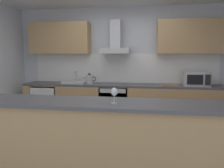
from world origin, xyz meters
name	(u,v)px	position (x,y,z in m)	size (l,w,h in m)	color
ground	(110,154)	(0.00, 0.00, -0.01)	(5.90, 4.65, 0.02)	gray
wall_back	(123,65)	(0.00, 1.89, 1.30)	(5.90, 0.12, 2.60)	silver
backsplash_tile	(123,68)	(0.00, 1.81, 1.23)	(4.16, 0.02, 0.66)	white
counter_back	(121,104)	(0.00, 1.51, 0.45)	(4.31, 0.60, 0.90)	tan
counter_island	(93,142)	(-0.07, -0.81, 0.50)	(3.16, 0.64, 0.99)	tan
upper_cabinets	(122,37)	(0.00, 1.66, 1.91)	(4.25, 0.32, 0.70)	tan
oven	(115,104)	(-0.14, 1.48, 0.46)	(0.60, 0.62, 0.80)	slate
refrigerator	(48,103)	(-1.70, 1.48, 0.43)	(0.58, 0.60, 0.85)	white
microwave	(196,79)	(1.54, 1.45, 1.05)	(0.50, 0.38, 0.30)	#B7BABC
sink	(75,82)	(-1.05, 1.49, 0.93)	(0.50, 0.40, 0.26)	silver
kettle	(89,79)	(-0.70, 1.45, 1.01)	(0.29, 0.15, 0.24)	#B7BABC
range_hood	(116,43)	(-0.14, 1.61, 1.79)	(0.62, 0.45, 0.72)	#B7BABC
wine_glass	(114,92)	(0.20, -0.87, 1.11)	(0.08, 0.08, 0.18)	silver
chopping_board	(171,85)	(1.05, 1.46, 0.91)	(0.34, 0.22, 0.02)	#9E7247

